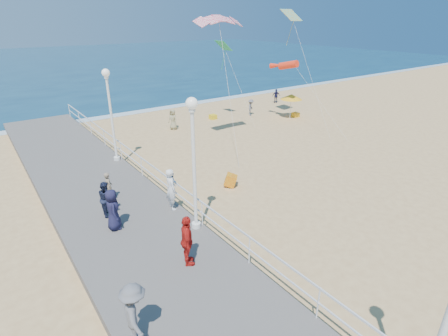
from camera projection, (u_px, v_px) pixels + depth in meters
ground at (288, 199)px, 17.29m from camera, size 160.00×160.00×0.00m
ocean at (38, 65)px, 65.55m from camera, size 160.00×90.00×0.05m
surf_line at (129, 113)px, 32.50m from camera, size 160.00×1.20×0.04m
boardwalk at (148, 250)px, 13.17m from camera, size 5.00×44.00×0.40m
railing at (202, 207)px, 14.07m from camera, size 0.05×42.00×0.55m
lamp_post_mid at (194, 152)px, 12.95m from camera, size 0.44×0.44×5.32m
lamp_post_far at (110, 106)px, 19.63m from camera, size 0.44×0.44×5.32m
woman_holding_toddler at (171, 189)px, 15.28m from camera, size 0.56×0.76×1.91m
toddler_held at (172, 181)px, 15.35m from camera, size 0.36×0.43×0.79m
spectator_2 at (134, 314)px, 8.89m from camera, size 0.87×1.28×1.83m
spectator_3 at (187, 241)px, 11.77m from camera, size 0.86×1.18×1.87m
spectator_4 at (113, 210)px, 13.83m from camera, size 0.71×0.94×1.73m
spectator_6 at (109, 187)px, 16.06m from camera, size 0.37×0.54×1.41m
spectator_7 at (106, 198)px, 14.86m from camera, size 0.69×0.83×1.55m
beach_walker_a at (251, 107)px, 31.65m from camera, size 1.08×1.03×1.47m
beach_walker_b at (276, 96)px, 36.32m from camera, size 0.90×0.71×1.43m
beach_walker_c at (173, 119)px, 27.65m from camera, size 0.76×0.92×1.63m
box_kite at (231, 181)px, 18.43m from camera, size 0.90×0.88×0.74m
beach_umbrella at (291, 97)px, 30.26m from camera, size 1.90×1.90×2.14m
beach_chair_left at (213, 117)px, 30.70m from camera, size 0.55×0.55×0.40m
beach_chair_right at (296, 115)px, 31.34m from camera, size 0.55×0.55×0.40m
kite_parafoil at (219, 18)px, 21.37m from camera, size 3.38×0.94×0.65m
kite_windsock at (288, 65)px, 27.78m from camera, size 1.03×2.83×1.11m
kite_diamond_multi at (291, 15)px, 27.04m from camera, size 1.58×1.35×0.86m
kite_diamond_green at (223, 46)px, 28.04m from camera, size 0.98×1.25×0.80m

